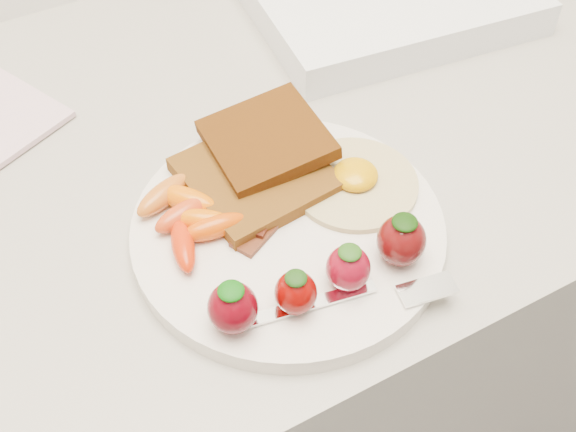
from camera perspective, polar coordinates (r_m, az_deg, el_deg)
counter at (r=1.08m, az=-4.62°, el=-11.94°), size 2.00×0.60×0.90m
plate at (r=0.62m, az=0.00°, el=-1.14°), size 0.27×0.27×0.02m
toast_lower at (r=0.65m, az=-2.58°, el=3.22°), size 0.13×0.13×0.01m
toast_upper at (r=0.66m, az=-1.71°, el=6.08°), size 0.11×0.11×0.02m
fried_egg at (r=0.65m, az=5.31°, el=2.78°), size 0.12×0.12×0.02m
bacon_strips at (r=0.63m, az=-1.02°, el=0.87°), size 0.11×0.09×0.01m
baby_carrots at (r=0.62m, az=-7.95°, el=0.07°), size 0.08×0.11×0.02m
strawberries at (r=0.56m, az=2.94°, el=-4.56°), size 0.19×0.05×0.05m
fork at (r=0.57m, az=5.95°, el=-6.41°), size 0.17×0.06×0.00m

